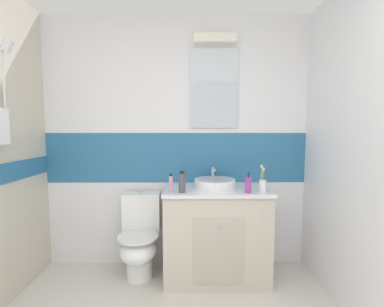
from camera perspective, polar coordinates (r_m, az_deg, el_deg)
The scene contains 8 objects.
wall_back_tiled at distance 2.75m, azimuth -3.19°, elevation 2.50°, with size 3.20×0.20×2.50m.
vanity_cabinet at distance 2.62m, azimuth 5.03°, elevation -16.35°, with size 0.95×0.55×0.85m.
sink_basin at distance 2.49m, azimuth 4.85°, elevation -6.25°, with size 0.38×0.42×0.17m.
toilet at distance 2.70m, azimuth -11.01°, elevation -17.27°, with size 0.37×0.50×0.78m.
toothbrush_cup at distance 2.39m, azimuth 14.71°, elevation -6.42°, with size 0.06×0.06×0.23m.
soap_dispenser at distance 2.33m, azimuth 11.83°, elevation -6.51°, with size 0.05×0.05×0.17m.
shampoo_bottle_tall at distance 2.30m, azimuth -2.11°, elevation -6.14°, with size 0.06×0.06×0.18m.
toothpaste_tube_upright at distance 2.31m, azimuth -4.51°, elevation -6.36°, with size 0.03×0.03×0.16m.
Camera 1 is at (0.13, -0.29, 1.38)m, focal length 25.18 mm.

